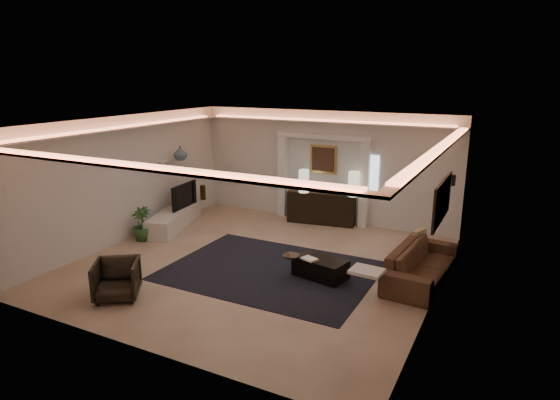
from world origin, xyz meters
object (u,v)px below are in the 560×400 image
at_px(console, 322,208).
at_px(coffee_table, 320,268).
at_px(armchair, 117,280).
at_px(sofa, 422,264).

distance_m(console, coffee_table, 3.56).
bearing_deg(armchair, console, 40.91).
bearing_deg(sofa, console, 54.78).
height_order(console, armchair, console).
relative_size(console, coffee_table, 1.76).
distance_m(sofa, coffee_table, 1.91).
bearing_deg(console, coffee_table, -76.27).
distance_m(console, sofa, 3.99).
bearing_deg(console, sofa, -47.77).
height_order(sofa, coffee_table, sofa).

